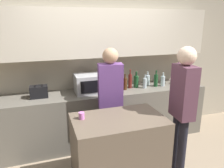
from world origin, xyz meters
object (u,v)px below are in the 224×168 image
(toaster, at_px, (39,92))
(bottle_5, at_px, (147,80))
(bottle_6, at_px, (156,80))
(bottle_7, at_px, (163,81))
(potted_plant, at_px, (178,73))
(person_left, at_px, (110,95))
(bottle_4, at_px, (145,83))
(person_center, at_px, (183,102))
(bottle_1, at_px, (125,84))
(bottle_3, at_px, (136,81))
(cup_0, at_px, (82,116))
(bottle_0, at_px, (121,84))
(bottle_2, at_px, (130,81))
(microwave, at_px, (91,83))

(toaster, height_order, bottle_5, bottle_5)
(toaster, distance_m, bottle_6, 1.97)
(bottle_5, xyz_separation_m, bottle_7, (0.23, -0.15, -0.00))
(potted_plant, bearing_deg, person_left, -160.93)
(bottle_4, distance_m, person_left, 0.89)
(person_center, bearing_deg, bottle_6, -8.82)
(bottle_5, bearing_deg, potted_plant, -11.08)
(bottle_1, distance_m, bottle_3, 0.24)
(bottle_4, relative_size, person_left, 0.14)
(bottle_4, height_order, person_left, person_left)
(bottle_6, height_order, cup_0, bottle_6)
(bottle_4, xyz_separation_m, bottle_7, (0.36, 0.02, 0.00))
(bottle_6, xyz_separation_m, bottle_7, (0.13, -0.02, -0.02))
(bottle_6, relative_size, person_left, 0.18)
(bottle_5, relative_size, person_left, 0.15)
(bottle_0, bearing_deg, cup_0, -131.92)
(toaster, distance_m, bottle_4, 1.74)
(bottle_0, xyz_separation_m, bottle_2, (0.21, 0.10, 0.01))
(person_left, xyz_separation_m, person_center, (0.73, -0.67, 0.04))
(toaster, bearing_deg, potted_plant, 0.00)
(microwave, bearing_deg, person_center, -52.71)
(potted_plant, bearing_deg, toaster, 180.00)
(microwave, bearing_deg, bottle_2, 2.53)
(bottle_5, distance_m, bottle_7, 0.27)
(bottle_2, distance_m, bottle_3, 0.12)
(bottle_6, bearing_deg, cup_0, -147.34)
(bottle_2, relative_size, bottle_6, 1.13)
(bottle_4, height_order, cup_0, bottle_4)
(bottle_0, relative_size, bottle_7, 1.26)
(person_left, distance_m, person_center, 0.99)
(toaster, xyz_separation_m, bottle_3, (1.61, 0.03, 0.02))
(bottle_6, height_order, person_center, person_center)
(bottle_3, height_order, bottle_7, bottle_3)
(potted_plant, bearing_deg, microwave, -179.95)
(microwave, distance_m, bottle_7, 1.30)
(toaster, distance_m, bottle_3, 1.61)
(cup_0, bearing_deg, bottle_2, 44.50)
(potted_plant, height_order, cup_0, potted_plant)
(bottle_5, height_order, bottle_7, same)
(microwave, xyz_separation_m, potted_plant, (1.63, 0.00, 0.05))
(bottle_2, xyz_separation_m, bottle_6, (0.47, -0.05, -0.01))
(bottle_2, relative_size, bottle_7, 1.34)
(person_center, bearing_deg, bottle_0, 24.98)
(bottle_0, bearing_deg, toaster, 176.84)
(potted_plant, xyz_separation_m, bottle_6, (-0.46, -0.02, -0.09))
(bottle_2, distance_m, cup_0, 1.45)
(bottle_4, bearing_deg, bottle_3, 145.53)
(bottle_0, xyz_separation_m, bottle_7, (0.82, 0.03, -0.02))
(bottle_5, xyz_separation_m, person_center, (-0.17, -1.28, 0.05))
(potted_plant, xyz_separation_m, bottle_7, (-0.33, -0.04, -0.10))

